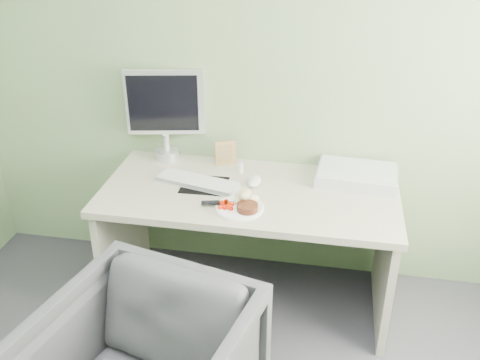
% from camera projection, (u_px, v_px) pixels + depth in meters
% --- Properties ---
extents(wall_back, '(3.50, 0.00, 3.50)m').
position_uv_depth(wall_back, '(261.00, 59.00, 2.92)').
color(wall_back, gray).
rests_on(wall_back, floor).
extents(desk, '(1.60, 0.75, 0.73)m').
position_uv_depth(desk, '(249.00, 219.00, 2.97)').
color(desk, '#A89F8D').
rests_on(desk, floor).
extents(plate, '(0.25, 0.25, 0.01)m').
position_uv_depth(plate, '(240.00, 208.00, 2.71)').
color(plate, white).
rests_on(plate, desk).
extents(steak, '(0.14, 0.14, 0.03)m').
position_uv_depth(steak, '(247.00, 207.00, 2.67)').
color(steak, black).
rests_on(steak, plate).
extents(potato_pile, '(0.14, 0.12, 0.06)m').
position_uv_depth(potato_pile, '(246.00, 197.00, 2.74)').
color(potato_pile, tan).
rests_on(potato_pile, plate).
extents(carrot_heap, '(0.07, 0.06, 0.04)m').
position_uv_depth(carrot_heap, '(226.00, 204.00, 2.70)').
color(carrot_heap, red).
rests_on(carrot_heap, plate).
extents(steak_knife, '(0.24, 0.08, 0.02)m').
position_uv_depth(steak_knife, '(218.00, 203.00, 2.72)').
color(steak_knife, silver).
rests_on(steak_knife, plate).
extents(mousepad, '(0.25, 0.23, 0.00)m').
position_uv_depth(mousepad, '(204.00, 185.00, 2.94)').
color(mousepad, black).
rests_on(mousepad, desk).
extents(keyboard, '(0.47, 0.24, 0.02)m').
position_uv_depth(keyboard, '(197.00, 181.00, 2.94)').
color(keyboard, white).
rests_on(keyboard, desk).
extents(computer_mouse, '(0.08, 0.13, 0.04)m').
position_uv_depth(computer_mouse, '(255.00, 181.00, 2.93)').
color(computer_mouse, white).
rests_on(computer_mouse, desk).
extents(photo_frame, '(0.12, 0.06, 0.15)m').
position_uv_depth(photo_frame, '(225.00, 153.00, 3.13)').
color(photo_frame, '#8A6140').
rests_on(photo_frame, desk).
extents(eyedrop_bottle, '(0.02, 0.02, 0.07)m').
position_uv_depth(eyedrop_bottle, '(241.00, 167.00, 3.06)').
color(eyedrop_bottle, white).
rests_on(eyedrop_bottle, desk).
extents(scanner, '(0.46, 0.32, 0.07)m').
position_uv_depth(scanner, '(357.00, 176.00, 2.96)').
color(scanner, '#AEB1B6').
rests_on(scanner, desk).
extents(monitor, '(0.45, 0.16, 0.54)m').
position_uv_depth(monitor, '(165.00, 110.00, 3.10)').
color(monitor, silver).
rests_on(monitor, desk).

